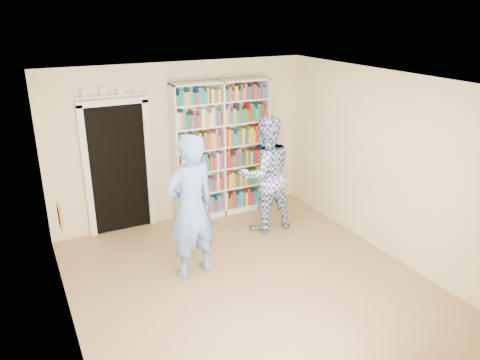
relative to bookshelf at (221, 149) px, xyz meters
name	(u,v)px	position (x,y,z in m)	size (l,w,h in m)	color
floor	(251,285)	(-0.66, -2.34, -1.20)	(5.00, 5.00, 0.00)	#9B754B
ceiling	(253,83)	(-0.66, -2.34, 1.50)	(5.00, 5.00, 0.00)	white
wall_back	(182,143)	(-0.66, 0.16, 0.15)	(4.50, 4.50, 0.00)	#F5E8A9
wall_left	(61,229)	(-2.91, -2.34, 0.15)	(5.00, 5.00, 0.00)	#F5E8A9
wall_right	(389,166)	(1.59, -2.34, 0.15)	(5.00, 5.00, 0.00)	#F5E8A9
bookshelf	(221,149)	(0.00, 0.00, 0.00)	(1.73, 0.32, 2.37)	white
doorway	(118,162)	(-1.76, 0.13, -0.02)	(1.10, 0.08, 2.43)	black
wall_art	(60,217)	(-2.89, -2.14, 0.20)	(0.03, 0.25, 0.25)	brown
man_blue	(191,207)	(-1.23, -1.69, -0.19)	(0.73, 0.48, 2.01)	#6490DF
man_plaid	(265,174)	(0.37, -0.89, -0.24)	(0.93, 0.73, 1.92)	#304494
paper_sheet	(275,177)	(0.46, -1.07, -0.25)	(0.20, 0.01, 0.28)	white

